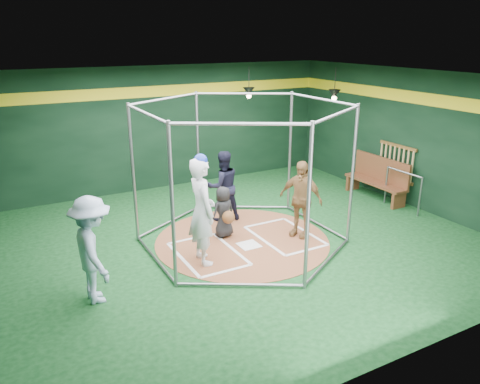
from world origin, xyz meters
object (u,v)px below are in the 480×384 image
visitor_leopard (301,199)px  umpire (223,186)px  batter_figure (202,210)px  dugout_bench (378,178)px

visitor_leopard → umpire: visitor_leopard is taller
batter_figure → visitor_leopard: size_ratio=1.27×
batter_figure → umpire: size_ratio=1.28×
visitor_leopard → umpire: bearing=-175.3°
umpire → dugout_bench: (4.46, -0.58, -0.28)m
batter_figure → visitor_leopard: 2.43m
batter_figure → umpire: 2.24m
batter_figure → dugout_bench: 5.94m
umpire → dugout_bench: bearing=178.0°
batter_figure → umpire: batter_figure is taller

